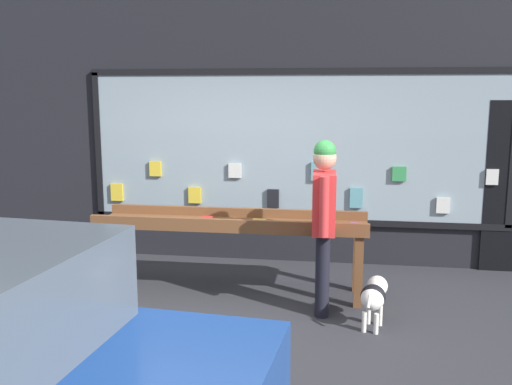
# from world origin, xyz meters

# --- Properties ---
(ground_plane) EXTENTS (40.00, 40.00, 0.00)m
(ground_plane) POSITION_xyz_m (0.00, 0.00, 0.00)
(ground_plane) COLOR #2D2D33
(shopfront_facade) EXTENTS (7.70, 0.29, 3.58)m
(shopfront_facade) POSITION_xyz_m (0.08, 2.39, 1.76)
(shopfront_facade) COLOR black
(shopfront_facade) RESTS_ON ground_plane
(display_table_main) EXTENTS (2.95, 0.67, 0.90)m
(display_table_main) POSITION_xyz_m (0.00, 1.01, 0.73)
(display_table_main) COLOR brown
(display_table_main) RESTS_ON ground_plane
(person_browsing) EXTENTS (0.24, 0.68, 1.75)m
(person_browsing) POSITION_xyz_m (1.01, 0.55, 1.03)
(person_browsing) COLOR black
(person_browsing) RESTS_ON ground_plane
(small_dog) EXTENTS (0.30, 0.55, 0.45)m
(small_dog) POSITION_xyz_m (1.51, 0.28, 0.31)
(small_dog) COLOR white
(small_dog) RESTS_ON ground_plane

